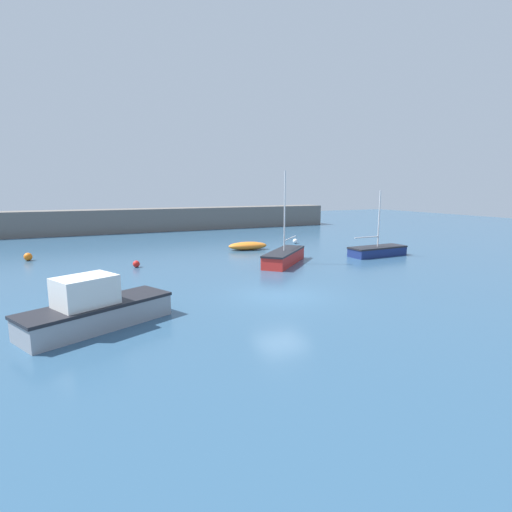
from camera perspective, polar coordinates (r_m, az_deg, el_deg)
name	(u,v)px	position (r m, az deg, el deg)	size (l,w,h in m)	color
ground_plane	(281,298)	(19.63, 3.63, -5.94)	(120.00, 120.00, 0.20)	#2D5170
harbor_breakwater	(153,220)	(50.18, -14.51, 5.03)	(46.39, 3.24, 2.72)	#66605B
cabin_cruiser_white	(94,309)	(16.19, -22.08, -7.00)	(5.82, 4.06, 2.02)	gray
sailboat_tall_mast	(284,257)	(27.62, 4.03, -0.11)	(5.00, 4.92, 6.31)	red
open_tender_yellow	(71,285)	(21.96, -24.92, -3.74)	(2.90, 3.07, 0.85)	white
sailboat_twin_hulled	(377,251)	(32.14, 16.95, 0.72)	(4.76, 1.82, 5.00)	navy
rowboat_white_midwater	(248,246)	(33.79, -1.19, 1.46)	(3.48, 1.84, 0.68)	orange
mooring_buoy_orange	(28,257)	(33.09, -29.79, -0.10)	(0.57, 0.57, 0.57)	orange
mooring_buoy_red	(136,264)	(27.50, -16.73, -1.09)	(0.46, 0.46, 0.46)	red
mooring_buoy_white	(295,241)	(37.82, 5.61, 2.13)	(0.45, 0.45, 0.45)	white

